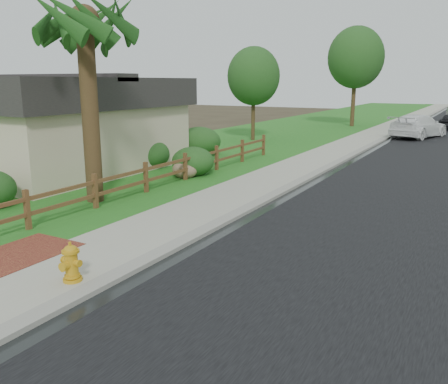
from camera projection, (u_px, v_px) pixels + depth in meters
The scene contains 18 objects.
ground at pixel (128, 262), 10.09m from camera, with size 120.00×120.00×0.00m, color #342B1C.
curb at pixel (408, 127), 39.63m from camera, with size 0.40×90.00×0.12m, color gray.
wet_gutter at pixel (412, 127), 39.47m from camera, with size 0.50×90.00×0.00m, color black.
sidewalk at pixel (391, 126), 40.25m from camera, with size 2.20×90.00×0.10m, color #9B9987.
grass_strip at pixel (369, 125), 41.16m from camera, with size 1.60×90.00×0.06m, color #1B5819.
lawn_near at pixel (311, 123), 43.63m from camera, with size 9.00×90.00×0.04m, color #1B5819.
brick_patch at pixel (19, 256), 10.28m from camera, with size 1.60×2.40×0.11m, color maroon.
ranch_fence at pixel (167, 170), 17.10m from camera, with size 0.12×16.92×1.10m.
palm_tree at pixel (84, 19), 13.85m from camera, with size 3.60×3.60×6.60m.
house at pixel (37, 120), 20.80m from camera, with size 10.60×9.60×4.05m.
fire_hydrant at pixel (71, 263), 8.81m from camera, with size 0.49×0.40×0.77m.
white_suv at pixel (418, 126), 32.11m from camera, with size 2.19×5.40×1.57m, color white.
boulder at pixel (185, 170), 18.67m from camera, with size 1.07×0.80×0.71m, color brown.
shrub_b at pixel (193, 162), 19.12m from camera, with size 1.71×1.71×1.20m, color #1D3F16.
shrub_c at pixel (149, 154), 20.77m from camera, with size 1.79×1.79×1.29m, color #1D3F16.
shrub_d at pixel (199, 142), 24.24m from camera, with size 2.20×2.20×1.50m, color #1D3F16.
tree_near_left at pixel (254, 76), 29.97m from camera, with size 3.34×3.34×5.92m.
tree_mid_left at pixel (356, 58), 39.15m from camera, with size 4.59×4.59×8.21m.
Camera 1 is at (6.43, -7.28, 3.75)m, focal length 38.00 mm.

